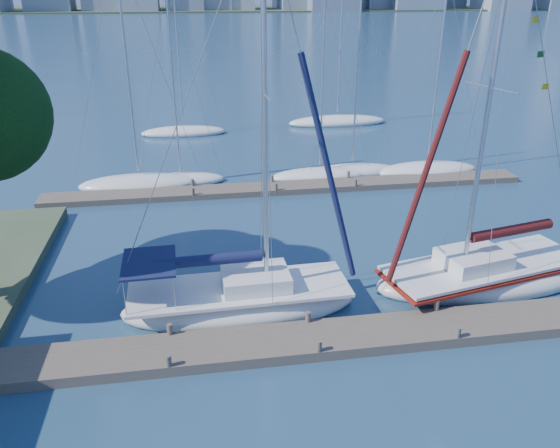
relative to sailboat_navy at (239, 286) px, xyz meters
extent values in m
plane|color=navy|center=(2.36, -2.64, -1.13)|extent=(700.00, 700.00, 0.00)
cube|color=brown|center=(2.36, -2.64, -0.93)|extent=(26.00, 2.00, 0.40)
cube|color=brown|center=(4.36, 13.36, -0.95)|extent=(30.00, 1.80, 0.36)
cube|color=#38472D|center=(2.36, 317.36, -1.13)|extent=(800.00, 100.00, 1.50)
ellipsoid|color=silver|center=(0.00, 0.00, -0.86)|extent=(9.22, 3.24, 1.60)
cube|color=silver|center=(0.00, 0.00, -0.12)|extent=(8.54, 2.98, 0.13)
cube|color=silver|center=(0.64, 0.02, 0.26)|extent=(2.62, 2.01, 0.59)
cylinder|color=silver|center=(1.07, 0.03, 6.60)|extent=(0.19, 0.19, 13.33)
cylinder|color=silver|center=(-1.10, -0.03, 1.11)|extent=(4.33, 0.22, 0.11)
cylinder|color=#101738|center=(-1.10, -0.03, 1.22)|extent=(4.00, 0.53, 0.43)
cube|color=#101738|center=(-3.29, -0.09, 1.33)|extent=(1.99, 2.60, 0.09)
ellipsoid|color=silver|center=(10.36, 0.32, -0.86)|extent=(9.80, 4.95, 1.64)
cube|color=silver|center=(10.36, 0.32, -0.09)|extent=(9.08, 4.57, 0.13)
cube|color=silver|center=(9.72, 0.19, 0.29)|extent=(2.99, 2.50, 0.60)
cylinder|color=silver|center=(9.29, 0.10, 6.60)|extent=(0.20, 0.20, 13.28)
cylinder|color=silver|center=(11.46, 0.56, 1.17)|extent=(4.36, 1.03, 0.11)
cylinder|color=#410D11|center=(11.46, 0.56, 1.28)|extent=(4.08, 1.28, 0.44)
cube|color=maroon|center=(10.36, 0.32, -0.28)|extent=(9.29, 4.73, 0.11)
ellipsoid|color=silver|center=(-4.97, 15.37, -0.91)|extent=(7.83, 3.56, 1.24)
cylinder|color=silver|center=(-4.97, 15.37, 6.43)|extent=(0.14, 0.14, 12.85)
ellipsoid|color=silver|center=(-2.41, 15.84, -0.96)|extent=(5.98, 3.97, 0.96)
cylinder|color=silver|center=(-2.41, 15.84, 5.27)|extent=(0.10, 0.10, 11.06)
ellipsoid|color=silver|center=(6.72, 15.30, -0.94)|extent=(6.74, 2.93, 1.06)
cylinder|color=silver|center=(6.72, 15.30, 4.94)|extent=(0.12, 0.12, 10.22)
ellipsoid|color=silver|center=(9.08, 15.81, -0.94)|extent=(6.87, 4.12, 1.03)
cylinder|color=silver|center=(9.08, 15.81, 6.04)|extent=(0.11, 0.11, 12.46)
ellipsoid|color=silver|center=(14.20, 15.18, -0.92)|extent=(7.26, 2.94, 1.18)
cylinder|color=silver|center=(14.20, 15.18, 5.66)|extent=(0.13, 0.13, 11.43)
ellipsoid|color=silver|center=(-2.24, 28.63, -0.93)|extent=(7.52, 3.65, 1.10)
cylinder|color=silver|center=(-2.24, 28.63, 4.98)|extent=(0.12, 0.12, 10.22)
ellipsoid|color=silver|center=(11.82, 30.26, -0.90)|extent=(9.27, 3.11, 1.26)
cylinder|color=silver|center=(11.82, 30.26, 6.20)|extent=(0.14, 0.14, 12.38)
camera|label=1|loc=(-1.35, -18.36, 10.59)|focal=35.00mm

